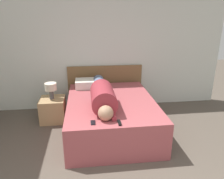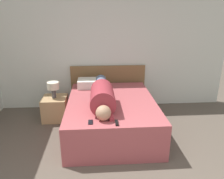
{
  "view_description": "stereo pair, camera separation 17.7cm",
  "coord_description": "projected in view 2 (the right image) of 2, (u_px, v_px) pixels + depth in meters",
  "views": [
    {
      "loc": [
        -0.24,
        -1.24,
        2.04
      ],
      "look_at": [
        0.18,
        2.14,
        0.84
      ],
      "focal_mm": 35.0,
      "sensor_mm": 36.0,
      "label": 1
    },
    {
      "loc": [
        -0.07,
        -1.26,
        2.04
      ],
      "look_at": [
        0.18,
        2.14,
        0.84
      ],
      "focal_mm": 35.0,
      "sensor_mm": 36.0,
      "label": 2
    }
  ],
  "objects": [
    {
      "name": "pillow_near_headboard",
      "position": [
        92.0,
        83.0,
        4.49
      ],
      "size": [
        0.57,
        0.37,
        0.16
      ],
      "color": "silver",
      "rests_on": "bed"
    },
    {
      "name": "bed",
      "position": [
        111.0,
        115.0,
        3.93
      ],
      "size": [
        1.52,
        1.99,
        0.59
      ],
      "color": "#A84C51",
      "rests_on": "ground_plane"
    },
    {
      "name": "tv_remote",
      "position": [
        117.0,
        123.0,
        3.02
      ],
      "size": [
        0.04,
        0.15,
        0.02
      ],
      "color": "black",
      "rests_on": "bed"
    },
    {
      "name": "nightstand",
      "position": [
        55.0,
        108.0,
        4.37
      ],
      "size": [
        0.47,
        0.49,
        0.46
      ],
      "color": "tan",
      "rests_on": "ground_plane"
    },
    {
      "name": "table_lamp",
      "position": [
        53.0,
        87.0,
        4.22
      ],
      "size": [
        0.23,
        0.23,
        0.32
      ],
      "color": "#4C4C51",
      "rests_on": "nightstand"
    },
    {
      "name": "wall_back",
      "position": [
        100.0,
        49.0,
        4.68
      ],
      "size": [
        5.6,
        0.06,
        2.6
      ],
      "color": "silver",
      "rests_on": "ground_plane"
    },
    {
      "name": "cell_phone",
      "position": [
        91.0,
        122.0,
        3.05
      ],
      "size": [
        0.06,
        0.13,
        0.01
      ],
      "color": "black",
      "rests_on": "bed"
    },
    {
      "name": "headboard",
      "position": [
        108.0,
        86.0,
        4.9
      ],
      "size": [
        1.64,
        0.04,
        0.95
      ],
      "color": "brown",
      "rests_on": "ground_plane"
    },
    {
      "name": "person_lying",
      "position": [
        102.0,
        95.0,
        3.63
      ],
      "size": [
        0.38,
        1.72,
        0.38
      ],
      "color": "tan",
      "rests_on": "bed"
    }
  ]
}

